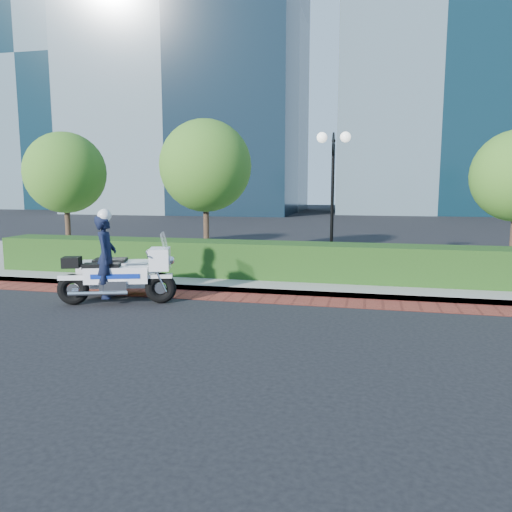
% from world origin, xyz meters
% --- Properties ---
extents(ground, '(120.00, 120.00, 0.00)m').
position_xyz_m(ground, '(0.00, 0.00, 0.00)').
color(ground, black).
rests_on(ground, ground).
extents(brick_strip, '(60.00, 1.00, 0.01)m').
position_xyz_m(brick_strip, '(0.00, 1.50, 0.01)').
color(brick_strip, maroon).
rests_on(brick_strip, ground).
extents(sidewalk, '(60.00, 8.00, 0.15)m').
position_xyz_m(sidewalk, '(0.00, 6.00, 0.07)').
color(sidewalk, gray).
rests_on(sidewalk, ground).
extents(hedge_main, '(18.00, 1.20, 1.00)m').
position_xyz_m(hedge_main, '(0.00, 3.60, 0.65)').
color(hedge_main, black).
rests_on(hedge_main, sidewalk).
extents(lamppost, '(1.02, 0.70, 4.21)m').
position_xyz_m(lamppost, '(1.00, 5.20, 2.96)').
color(lamppost, black).
rests_on(lamppost, sidewalk).
extents(tree_a, '(3.00, 3.00, 4.58)m').
position_xyz_m(tree_a, '(-9.00, 6.50, 3.22)').
color(tree_a, '#332319').
rests_on(tree_a, sidewalk).
extents(tree_b, '(3.20, 3.20, 4.89)m').
position_xyz_m(tree_b, '(-3.50, 6.50, 3.43)').
color(tree_b, '#332319').
rests_on(tree_b, sidewalk).
extents(tower_left, '(22.00, 16.00, 40.00)m').
position_xyz_m(tower_left, '(-16.00, 40.00, 20.00)').
color(tower_left, black).
rests_on(tower_left, ground).
extents(tower_far_left, '(16.00, 14.00, 34.00)m').
position_xyz_m(tower_far_left, '(-36.00, 46.00, 17.00)').
color(tower_far_left, black).
rests_on(tower_far_left, ground).
extents(police_motorcycle, '(2.80, 2.02, 2.24)m').
position_xyz_m(police_motorcycle, '(-3.82, 0.53, 0.77)').
color(police_motorcycle, black).
rests_on(police_motorcycle, ground).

